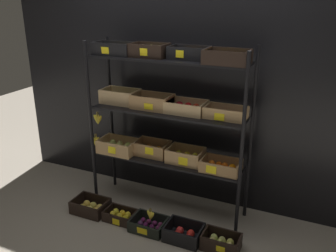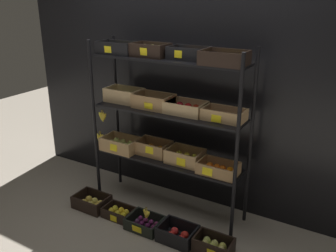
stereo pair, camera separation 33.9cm
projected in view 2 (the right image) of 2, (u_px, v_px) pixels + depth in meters
ground_plane at (168, 207)px, 3.70m from camera, size 10.00×10.00×0.00m
storefront_wall at (187, 82)px, 3.58m from camera, size 3.89×0.12×2.47m
display_rack at (166, 109)px, 3.35m from camera, size 1.61×0.40×1.66m
crate_ground_apple_gold at (92, 203)px, 3.69m from camera, size 0.35×0.25×0.13m
crate_ground_lemon at (119, 213)px, 3.53m from camera, size 0.30×0.21×0.10m
crate_ground_plum at (145, 224)px, 3.36m from camera, size 0.32×0.26×0.11m
crate_ground_apple_red at (178, 235)px, 3.19m from camera, size 0.33×0.25×0.14m
crate_ground_pear at (214, 246)px, 3.04m from camera, size 0.32×0.21×0.14m
banana_bunch_loose at (146, 214)px, 3.31m from camera, size 0.10×0.04×0.12m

